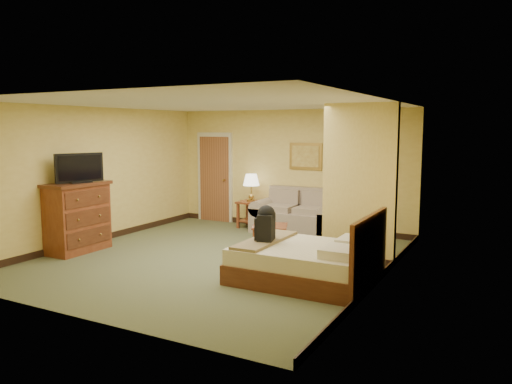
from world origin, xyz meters
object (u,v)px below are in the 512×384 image
Objects in this scene: loveseat at (297,219)px; bed at (308,262)px; dresser at (78,217)px; coffee_table at (270,231)px.

bed is at bearing -64.03° from loveseat.
dresser reaches higher than bed.
coffee_table is (0.03, -1.36, -0.02)m from loveseat.
bed is (1.47, -3.01, -0.02)m from loveseat.
dresser is (-2.86, -1.95, 0.34)m from coffee_table.
dresser is at bearing -145.70° from coffee_table.
coffee_table is at bearing -88.66° from loveseat.
dresser is 4.32m from bed.
bed is at bearing 3.99° from dresser.
loveseat is at bearing 49.48° from dresser.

